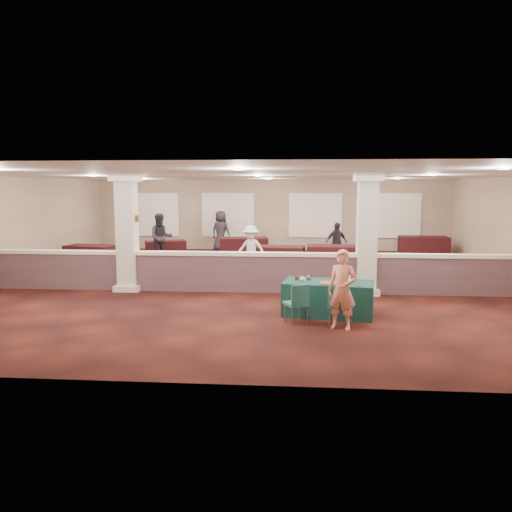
# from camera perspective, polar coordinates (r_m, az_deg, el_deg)

# --- Properties ---
(ground) EXTENTS (16.00, 16.00, 0.00)m
(ground) POSITION_cam_1_polar(r_m,az_deg,el_deg) (15.15, 0.24, -2.97)
(ground) COLOR #421610
(ground) RESTS_ON ground
(wall_back) EXTENTS (16.00, 0.04, 3.20)m
(wall_back) POSITION_cam_1_polar(r_m,az_deg,el_deg) (22.90, 1.75, 4.70)
(wall_back) COLOR gray
(wall_back) RESTS_ON ground
(wall_front) EXTENTS (16.00, 0.04, 3.20)m
(wall_front) POSITION_cam_1_polar(r_m,az_deg,el_deg) (7.04, -4.67, -2.23)
(wall_front) COLOR gray
(wall_front) RESTS_ON ground
(wall_left) EXTENTS (0.04, 16.00, 3.20)m
(wall_left) POSITION_cam_1_polar(r_m,az_deg,el_deg) (17.46, -26.98, 2.91)
(wall_left) COLOR gray
(wall_left) RESTS_ON ground
(ceiling) EXTENTS (16.00, 16.00, 0.02)m
(ceiling) POSITION_cam_1_polar(r_m,az_deg,el_deg) (14.89, 0.25, 9.22)
(ceiling) COLOR silver
(ceiling) RESTS_ON wall_back
(partition_wall) EXTENTS (15.60, 0.28, 1.10)m
(partition_wall) POSITION_cam_1_polar(r_m,az_deg,el_deg) (13.58, -0.24, -1.79)
(partition_wall) COLOR #4E353B
(partition_wall) RESTS_ON ground
(column_left) EXTENTS (0.72, 0.72, 3.20)m
(column_left) POSITION_cam_1_polar(r_m,az_deg,el_deg) (14.17, -14.51, 2.72)
(column_left) COLOR white
(column_left) RESTS_ON ground
(column_right) EXTENTS (0.72, 0.72, 3.20)m
(column_right) POSITION_cam_1_polar(r_m,az_deg,el_deg) (13.52, 12.54, 2.56)
(column_right) COLOR white
(column_right) RESTS_ON ground
(sconce_left) EXTENTS (0.12, 0.12, 0.18)m
(sconce_left) POSITION_cam_1_polar(r_m,az_deg,el_deg) (14.24, -15.63, 4.17)
(sconce_left) COLOR brown
(sconce_left) RESTS_ON column_left
(sconce_right) EXTENTS (0.12, 0.12, 0.18)m
(sconce_right) POSITION_cam_1_polar(r_m,az_deg,el_deg) (14.05, -13.48, 4.20)
(sconce_right) COLOR brown
(sconce_right) RESTS_ON column_left
(near_table) EXTENTS (2.10, 1.29, 0.75)m
(near_table) POSITION_cam_1_polar(r_m,az_deg,el_deg) (11.29, 8.25, -4.81)
(near_table) COLOR #0E3431
(near_table) RESTS_ON ground
(conf_chair_main) EXTENTS (0.57, 0.57, 0.88)m
(conf_chair_main) POSITION_cam_1_polar(r_m,az_deg,el_deg) (10.29, 9.57, -5.27)
(conf_chair_main) COLOR #1D5650
(conf_chair_main) RESTS_ON ground
(conf_chair_side) EXTENTS (0.57, 0.57, 0.85)m
(conf_chair_side) POSITION_cam_1_polar(r_m,az_deg,el_deg) (10.44, 4.79, -5.08)
(conf_chair_side) COLOR #1D5650
(conf_chair_side) RESTS_ON ground
(woman) EXTENTS (0.68, 0.57, 1.61)m
(woman) POSITION_cam_1_polar(r_m,az_deg,el_deg) (10.13, 9.83, -3.81)
(woman) COLOR #FF886E
(woman) RESTS_ON ground
(far_table_front_left) EXTENTS (1.91, 1.21, 0.72)m
(far_table_front_left) POSITION_cam_1_polar(r_m,az_deg,el_deg) (19.55, -18.42, 0.13)
(far_table_front_left) COLOR black
(far_table_front_left) RESTS_ON ground
(far_table_front_center) EXTENTS (1.93, 1.10, 0.75)m
(far_table_front_center) POSITION_cam_1_polar(r_m,az_deg,el_deg) (18.02, 2.57, -0.06)
(far_table_front_center) COLOR black
(far_table_front_center) RESTS_ON ground
(far_table_front_right) EXTENTS (1.96, 1.01, 0.79)m
(far_table_front_right) POSITION_cam_1_polar(r_m,az_deg,el_deg) (18.06, 8.90, -0.06)
(far_table_front_right) COLOR black
(far_table_front_right) RESTS_ON ground
(far_table_back_left) EXTENTS (1.81, 1.35, 0.66)m
(far_table_back_left) POSITION_cam_1_polar(r_m,az_deg,el_deg) (21.09, -10.28, 0.85)
(far_table_back_left) COLOR black
(far_table_back_left) RESTS_ON ground
(far_table_back_center) EXTENTS (2.10, 1.28, 0.80)m
(far_table_back_center) POSITION_cam_1_polar(r_m,az_deg,el_deg) (20.61, -1.43, 1.00)
(far_table_back_center) COLOR black
(far_table_back_center) RESTS_ON ground
(far_table_back_right) EXTENTS (2.04, 1.10, 0.81)m
(far_table_back_right) POSITION_cam_1_polar(r_m,az_deg,el_deg) (22.14, 18.60, 1.08)
(far_table_back_right) COLOR black
(far_table_back_right) RESTS_ON ground
(attendee_a) EXTENTS (1.01, 0.80, 1.86)m
(attendee_a) POSITION_cam_1_polar(r_m,az_deg,el_deg) (19.63, -10.81, 2.09)
(attendee_a) COLOR black
(attendee_a) RESTS_ON ground
(attendee_b) EXTENTS (1.08, 0.65, 1.58)m
(attendee_b) POSITION_cam_1_polar(r_m,az_deg,el_deg) (16.79, -0.59, 0.81)
(attendee_b) COLOR beige
(attendee_b) RESTS_ON ground
(attendee_c) EXTENTS (0.99, 0.76, 1.53)m
(attendee_c) POSITION_cam_1_polar(r_m,az_deg,el_deg) (19.36, 9.18, 1.56)
(attendee_c) COLOR black
(attendee_c) RESTS_ON ground
(attendee_d) EXTENTS (1.02, 0.78, 1.83)m
(attendee_d) POSITION_cam_1_polar(r_m,az_deg,el_deg) (22.17, -4.04, 2.81)
(attendee_d) COLOR black
(attendee_d) RESTS_ON ground
(laptop_base) EXTENTS (0.38, 0.29, 0.02)m
(laptop_base) POSITION_cam_1_polar(r_m,az_deg,el_deg) (11.14, 9.85, -2.99)
(laptop_base) COLOR silver
(laptop_base) RESTS_ON near_table
(laptop_screen) EXTENTS (0.34, 0.07, 0.23)m
(laptop_screen) POSITION_cam_1_polar(r_m,az_deg,el_deg) (11.23, 9.91, -2.26)
(laptop_screen) COLOR silver
(laptop_screen) RESTS_ON near_table
(screen_glow) EXTENTS (0.31, 0.06, 0.20)m
(screen_glow) POSITION_cam_1_polar(r_m,az_deg,el_deg) (11.23, 9.90, -2.35)
(screen_glow) COLOR #B0BCD3
(screen_glow) RESTS_ON near_table
(knitting) EXTENTS (0.46, 0.37, 0.03)m
(knitting) POSITION_cam_1_polar(r_m,az_deg,el_deg) (10.96, 8.42, -3.10)
(knitting) COLOR #C46A1F
(knitting) RESTS_ON near_table
(yarn_cream) EXTENTS (0.11, 0.11, 0.11)m
(yarn_cream) POSITION_cam_1_polar(r_m,az_deg,el_deg) (11.17, 5.33, -2.62)
(yarn_cream) COLOR beige
(yarn_cream) RESTS_ON near_table
(yarn_red) EXTENTS (0.10, 0.10, 0.10)m
(yarn_red) POSITION_cam_1_polar(r_m,az_deg,el_deg) (11.35, 4.67, -2.48)
(yarn_red) COLOR maroon
(yarn_red) RESTS_ON near_table
(yarn_grey) EXTENTS (0.11, 0.11, 0.11)m
(yarn_grey) POSITION_cam_1_polar(r_m,az_deg,el_deg) (11.38, 6.02, -2.46)
(yarn_grey) COLOR #4A494E
(yarn_grey) RESTS_ON near_table
(scissors) EXTENTS (0.13, 0.05, 0.01)m
(scissors) POSITION_cam_1_polar(r_m,az_deg,el_deg) (10.89, 11.65, -3.30)
(scissors) COLOR red
(scissors) RESTS_ON near_table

